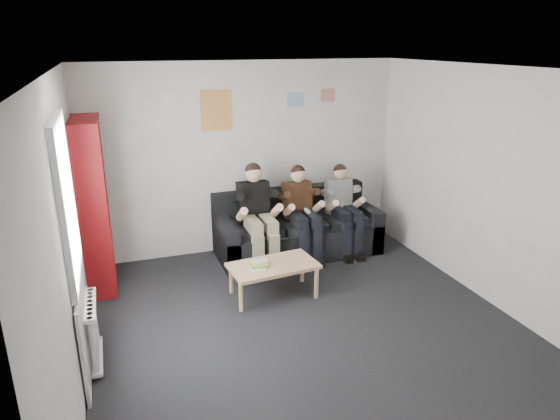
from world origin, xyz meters
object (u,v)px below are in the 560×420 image
Objects in this scene: sofa at (297,231)px; coffee_table at (273,268)px; person_middle at (302,213)px; person_right at (344,209)px; person_left at (258,216)px; bookshelf at (95,205)px.

coffee_table is (-0.74, -1.15, 0.04)m from sofa.
person_middle is 1.03× the size of person_right.
person_left is 0.65m from person_middle.
person_left is at bearing -174.79° from person_right.
person_right is at bearing 2.09° from person_left.
sofa is at bearing 4.19° from bookshelf.
person_left is (2.04, -0.08, -0.36)m from bookshelf.
bookshelf is (-2.69, -0.13, 0.73)m from sofa.
sofa is at bearing 88.37° from person_middle.
bookshelf is 1.60× the size of person_middle.
person_right is (0.65, 0.00, -0.01)m from person_middle.
bookshelf reaches higher than coffee_table.
person_middle is (0.74, 0.94, 0.30)m from coffee_table.
coffee_table is at bearing -122.96° from sofa.
sofa is 1.10× the size of bookshelf.
sofa is 1.81× the size of person_right.
person_left reaches higher than person_middle.
bookshelf is at bearing -177.32° from sofa.
person_left reaches higher than person_right.
bookshelf reaches higher than person_middle.
person_middle reaches higher than sofa.
person_right is at bearing 34.26° from coffee_table.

